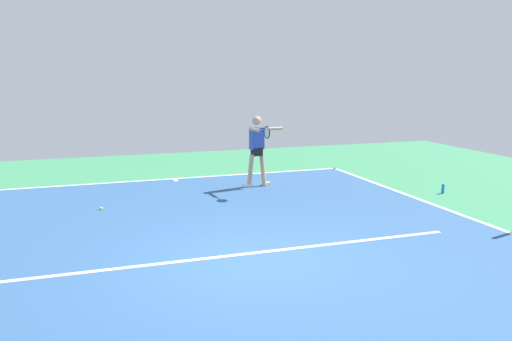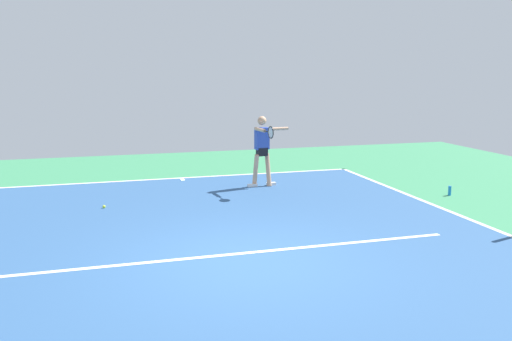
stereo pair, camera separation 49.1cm
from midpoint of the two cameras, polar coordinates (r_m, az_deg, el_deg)
The scene contains 9 objects.
ground_plane at distance 8.19m, azimuth -1.87°, elevation -9.72°, with size 22.53×22.53×0.00m, color #388456.
court_surface at distance 8.19m, azimuth -1.87°, elevation -9.71°, with size 9.67×13.50×0.00m, color #2D5484.
court_line_baseline_near at distance 14.51m, azimuth -9.65°, elevation -0.87°, with size 9.67×0.10×0.01m, color white.
court_line_sideline_left at distance 10.55m, azimuth 23.96°, elevation -5.97°, with size 0.10×13.50×0.01m, color white.
court_line_service at distance 8.54m, azimuth -2.64°, elevation -8.86°, with size 7.25×0.10×0.01m, color white.
court_line_centre_mark at distance 14.31m, azimuth -9.52°, elevation -1.02°, with size 0.10×0.30×0.01m, color white.
tennis_player at distance 13.21m, azimuth -0.90°, elevation 2.61°, with size 1.09×1.22×1.76m.
tennis_ball_centre_court at distance 11.64m, azimuth -17.35°, elevation -3.88°, with size 0.07×0.07×0.07m, color #C6E53D.
water_bottle at distance 13.26m, azimuth 18.29°, elevation -1.86°, with size 0.07×0.07×0.22m, color blue.
Camera 1 is at (2.47, 7.28, 2.84)m, focal length 37.56 mm.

